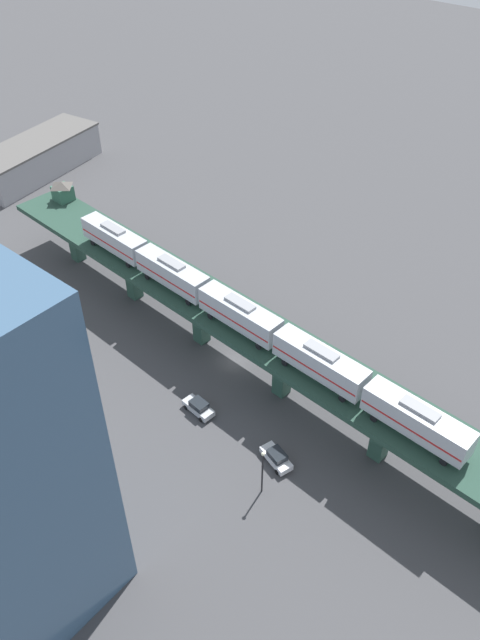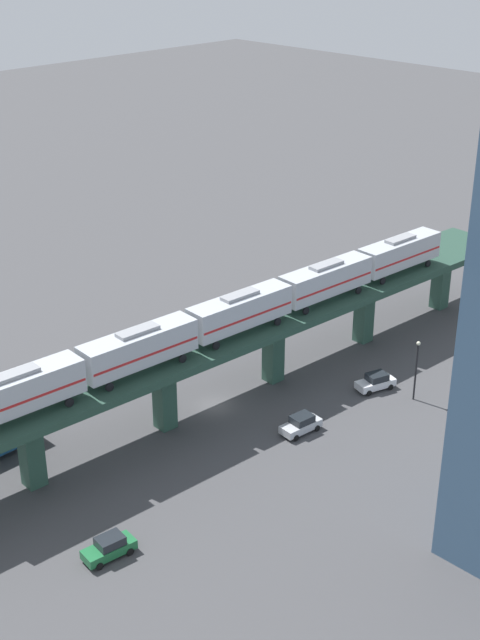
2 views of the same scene
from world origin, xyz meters
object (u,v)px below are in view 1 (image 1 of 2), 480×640
at_px(street_car_green, 63,330).
at_px(delivery_truck, 169,270).
at_px(signal_hut, 62,190).
at_px(subway_train, 240,314).
at_px(warehouse_building, 36,157).
at_px(street_car_white, 276,457).
at_px(street_car_silver, 199,407).
at_px(street_lamp, 262,469).

relative_size(street_car_green, delivery_truck, 0.63).
xyz_separation_m(signal_hut, street_car_green, (-16.52, -18.86, -9.11)).
xyz_separation_m(subway_train, warehouse_building, (18.57, 70.09, -7.38)).
xyz_separation_m(street_car_white, delivery_truck, (17.87, 35.40, 0.82)).
bearing_deg(signal_hut, street_car_silver, -108.71).
distance_m(subway_train, warehouse_building, 72.88).
bearing_deg(street_car_silver, street_lamp, -107.03).
relative_size(street_car_silver, delivery_truck, 0.63).
xyz_separation_m(signal_hut, street_lamp, (-19.06, -57.57, -5.94)).
bearing_deg(street_car_green, delivery_truck, -6.32).
bearing_deg(street_lamp, street_car_green, 86.25).
height_order(street_car_white, street_lamp, street_lamp).
height_order(subway_train, warehouse_building, subway_train).
relative_size(street_car_green, warehouse_building, 0.15).
bearing_deg(subway_train, warehouse_building, 75.16).
bearing_deg(street_car_silver, street_car_green, 93.64).
bearing_deg(street_car_green, subway_train, -67.99).
bearing_deg(street_lamp, delivery_truck, 58.86).
distance_m(subway_train, street_lamp, 19.82).
relative_size(street_car_green, street_lamp, 0.66).
distance_m(street_car_green, delivery_truck, 19.69).
xyz_separation_m(street_lamp, warehouse_building, (31.20, 83.83, -0.70)).
bearing_deg(street_car_white, signal_hut, 75.26).
distance_m(street_car_green, street_car_silver, 25.26).
bearing_deg(street_car_silver, warehouse_building, 68.95).
relative_size(subway_train, warehouse_building, 2.10).
height_order(subway_train, street_car_green, subway_train).
relative_size(street_car_green, street_car_white, 0.97).
relative_size(subway_train, delivery_truck, 8.63).
relative_size(signal_hut, warehouse_building, 0.11).
bearing_deg(warehouse_building, street_car_green, -122.43).
bearing_deg(delivery_truck, subway_train, -112.52).
height_order(street_car_white, delivery_truck, delivery_truck).
bearing_deg(street_lamp, warehouse_building, 69.59).
height_order(signal_hut, street_car_white, signal_hut).
distance_m(subway_train, signal_hut, 44.30).
bearing_deg(warehouse_building, street_car_silver, -111.05).
distance_m(street_car_silver, warehouse_building, 75.39).
bearing_deg(signal_hut, delivery_truck, -81.81).
xyz_separation_m(street_car_white, warehouse_building, (26.98, 82.69, 2.47)).
bearing_deg(signal_hut, subway_train, -98.35).
bearing_deg(street_car_white, street_lamp, -164.77).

